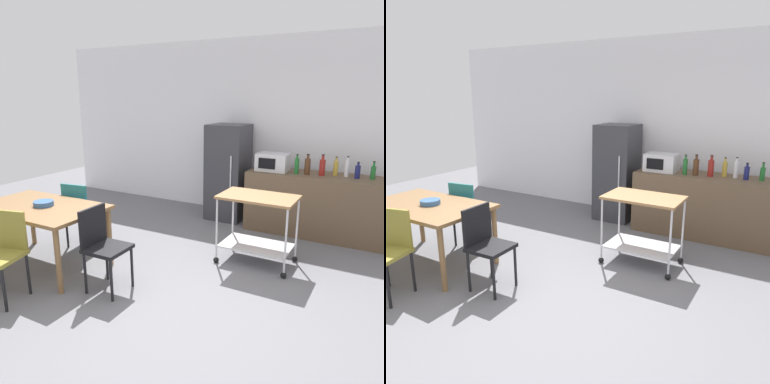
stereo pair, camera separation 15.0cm
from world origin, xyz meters
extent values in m
plane|color=slate|center=(0.00, 0.00, 0.00)|extent=(12.00, 12.00, 0.00)
cube|color=white|center=(0.00, 3.20, 1.45)|extent=(8.40, 0.12, 2.90)
cube|color=brown|center=(0.90, 2.60, 0.45)|extent=(2.00, 0.64, 0.90)
cube|color=brown|center=(-1.74, -0.05, 0.73)|extent=(1.50, 0.90, 0.04)
cylinder|color=brown|center=(-1.05, -0.44, 0.35)|extent=(0.06, 0.06, 0.71)
cylinder|color=brown|center=(-2.43, 0.34, 0.35)|extent=(0.06, 0.06, 0.71)
cylinder|color=brown|center=(-1.05, 0.34, 0.35)|extent=(0.06, 0.06, 0.71)
cube|color=olive|center=(-1.48, -0.64, 0.69)|extent=(0.38, 0.12, 0.40)
cylinder|color=black|center=(-1.23, -0.94, 0.23)|extent=(0.03, 0.03, 0.45)
cylinder|color=black|center=(-1.65, -0.69, 0.23)|extent=(0.03, 0.03, 0.45)
cylinder|color=black|center=(-1.32, -0.61, 0.23)|extent=(0.03, 0.03, 0.45)
cube|color=#1E666B|center=(-1.76, 0.66, 0.47)|extent=(0.45, 0.45, 0.04)
cube|color=#1E666B|center=(-1.74, 0.48, 0.69)|extent=(0.38, 0.08, 0.40)
cylinder|color=black|center=(-1.62, 0.85, 0.23)|extent=(0.03, 0.03, 0.45)
cylinder|color=black|center=(-1.96, 0.80, 0.23)|extent=(0.03, 0.03, 0.45)
cylinder|color=black|center=(-1.57, 0.52, 0.23)|extent=(0.03, 0.03, 0.45)
cylinder|color=black|center=(-1.91, 0.47, 0.23)|extent=(0.03, 0.03, 0.45)
cube|color=black|center=(-0.65, -0.14, 0.47)|extent=(0.41, 0.41, 0.04)
cube|color=black|center=(-0.83, -0.14, 0.69)|extent=(0.04, 0.38, 0.40)
cylinder|color=black|center=(-0.47, -0.30, 0.23)|extent=(0.03, 0.03, 0.45)
cylinder|color=black|center=(-0.48, 0.04, 0.23)|extent=(0.03, 0.03, 0.45)
cylinder|color=black|center=(-0.81, -0.31, 0.23)|extent=(0.03, 0.03, 0.45)
cylinder|color=black|center=(-0.82, 0.03, 0.23)|extent=(0.03, 0.03, 0.45)
cube|color=#333338|center=(-0.55, 2.70, 0.78)|extent=(0.60, 0.60, 1.55)
cylinder|color=silver|center=(-0.37, 2.39, 0.85)|extent=(0.02, 0.02, 0.50)
cube|color=olive|center=(0.47, 1.26, 0.83)|extent=(0.90, 0.56, 0.03)
cube|color=silver|center=(0.47, 1.26, 0.22)|extent=(0.83, 0.52, 0.02)
cylinder|color=silver|center=(0.05, 1.01, 0.45)|extent=(0.02, 0.02, 0.76)
sphere|color=black|center=(0.05, 1.01, 0.04)|extent=(0.07, 0.07, 0.07)
cylinder|color=silver|center=(0.89, 1.01, 0.45)|extent=(0.02, 0.02, 0.76)
sphere|color=black|center=(0.89, 1.01, 0.04)|extent=(0.07, 0.07, 0.07)
cylinder|color=silver|center=(0.05, 1.51, 0.45)|extent=(0.02, 0.02, 0.76)
sphere|color=black|center=(0.05, 1.51, 0.04)|extent=(0.07, 0.07, 0.07)
cylinder|color=silver|center=(0.89, 1.51, 0.45)|extent=(0.02, 0.02, 0.76)
sphere|color=black|center=(0.89, 1.51, 0.04)|extent=(0.07, 0.07, 0.07)
cube|color=silver|center=(0.23, 2.58, 1.03)|extent=(0.46, 0.34, 0.26)
cube|color=black|center=(0.19, 2.40, 1.03)|extent=(0.25, 0.01, 0.16)
cylinder|color=#1E6628|center=(0.60, 2.51, 1.01)|extent=(0.06, 0.06, 0.22)
cylinder|color=#1E6628|center=(0.60, 2.51, 1.15)|extent=(0.03, 0.03, 0.05)
cylinder|color=black|center=(0.60, 2.51, 1.18)|extent=(0.03, 0.03, 0.01)
cylinder|color=#4C2D19|center=(0.75, 2.54, 1.01)|extent=(0.08, 0.08, 0.23)
cylinder|color=#4C2D19|center=(0.75, 2.54, 1.16)|extent=(0.04, 0.04, 0.05)
cylinder|color=black|center=(0.75, 2.54, 1.19)|extent=(0.04, 0.04, 0.01)
cylinder|color=maroon|center=(0.94, 2.57, 1.01)|extent=(0.08, 0.08, 0.23)
cylinder|color=maroon|center=(0.94, 2.57, 1.16)|extent=(0.04, 0.04, 0.06)
cylinder|color=black|center=(0.94, 2.57, 1.19)|extent=(0.04, 0.04, 0.01)
cylinder|color=gold|center=(1.11, 2.67, 1.00)|extent=(0.06, 0.06, 0.20)
cylinder|color=gold|center=(1.11, 2.67, 1.13)|extent=(0.03, 0.03, 0.05)
cylinder|color=black|center=(1.11, 2.67, 1.16)|extent=(0.03, 0.03, 0.01)
cylinder|color=silver|center=(1.26, 2.64, 1.01)|extent=(0.06, 0.06, 0.23)
cylinder|color=silver|center=(1.26, 2.64, 1.15)|extent=(0.03, 0.03, 0.05)
cylinder|color=black|center=(1.26, 2.64, 1.18)|extent=(0.03, 0.03, 0.01)
cylinder|color=navy|center=(1.40, 2.59, 0.99)|extent=(0.07, 0.07, 0.18)
cylinder|color=navy|center=(1.40, 2.59, 1.10)|extent=(0.03, 0.03, 0.04)
cylinder|color=black|center=(1.40, 2.59, 1.12)|extent=(0.03, 0.03, 0.01)
cylinder|color=#1E6628|center=(1.59, 2.63, 0.99)|extent=(0.06, 0.06, 0.18)
cylinder|color=#1E6628|center=(1.59, 2.63, 1.11)|extent=(0.03, 0.03, 0.06)
cylinder|color=black|center=(1.59, 2.63, 1.14)|extent=(0.03, 0.03, 0.01)
cylinder|color=#33598C|center=(-1.69, -0.03, 0.78)|extent=(0.23, 0.23, 0.06)
camera|label=1|loc=(1.85, -2.85, 2.01)|focal=35.05mm
camera|label=2|loc=(1.98, -2.78, 2.01)|focal=35.05mm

